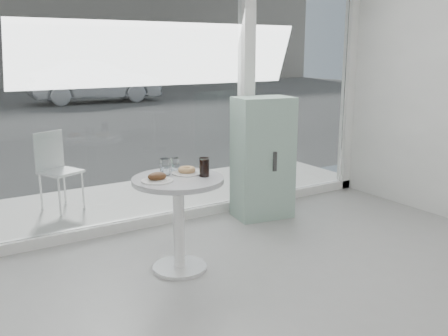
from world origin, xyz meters
TOP-DOWN VIEW (x-y plane):
  - storefront at (0.07, 3.00)m, footprint 5.00×0.14m
  - main_table at (-0.50, 1.90)m, footprint 0.72×0.72m
  - patio_deck at (0.00, 3.80)m, footprint 5.60×1.60m
  - mint_cabinet at (0.87, 2.63)m, footprint 0.64×0.48m
  - patio_chair at (-0.95, 3.91)m, footprint 0.48×0.48m
  - car_silver at (3.17, 15.31)m, footprint 4.34×1.70m
  - plate_fritter at (-0.68, 1.88)m, footprint 0.24×0.24m
  - plate_donut at (-0.38, 1.98)m, footprint 0.24×0.24m
  - water_tumbler_a at (-0.55, 2.03)m, footprint 0.08×0.08m
  - water_tumbler_b at (-0.42, 2.10)m, footprint 0.07×0.07m
  - cola_glass at (-0.30, 1.83)m, footprint 0.08×0.08m

SIDE VIEW (x-z plane):
  - patio_deck at x=0.00m, z-range 0.00..0.05m
  - patio_chair at x=-0.95m, z-range 0.11..0.95m
  - main_table at x=-0.50m, z-range 0.17..0.94m
  - mint_cabinet at x=0.87m, z-range 0.00..1.27m
  - car_silver at x=3.17m, z-range 0.00..1.41m
  - plate_donut at x=-0.38m, z-range 0.76..0.82m
  - plate_fritter at x=-0.68m, z-range 0.76..0.83m
  - water_tumbler_b at x=-0.42m, z-range 0.76..0.88m
  - water_tumbler_a at x=-0.55m, z-range 0.76..0.90m
  - cola_glass at x=-0.30m, z-range 0.77..0.92m
  - storefront at x=0.07m, z-range 0.21..3.21m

